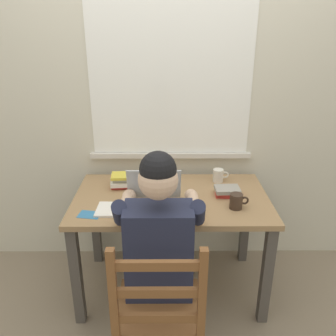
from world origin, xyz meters
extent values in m
plane|color=gray|center=(0.00, 0.00, 0.00)|extent=(8.00, 8.00, 0.00)
cube|color=beige|center=(0.00, 0.44, 1.30)|extent=(6.00, 0.04, 2.60)
cube|color=white|center=(0.00, 0.42, 1.39)|extent=(1.12, 0.01, 1.03)
cube|color=beige|center=(0.00, 0.41, 0.86)|extent=(1.18, 0.06, 0.04)
cube|color=#9E7A51|center=(0.00, 0.00, 0.71)|extent=(1.25, 0.72, 0.03)
cube|color=#4C4742|center=(-0.58, -0.31, 0.34)|extent=(0.06, 0.06, 0.69)
cube|color=#4C4742|center=(0.58, -0.31, 0.34)|extent=(0.06, 0.06, 0.69)
cube|color=#4C4742|center=(-0.58, 0.31, 0.34)|extent=(0.06, 0.06, 0.69)
cube|color=#4C4742|center=(0.58, 0.31, 0.34)|extent=(0.06, 0.06, 0.69)
cube|color=#232842|center=(-0.07, -0.54, 0.69)|extent=(0.34, 0.20, 0.50)
sphere|color=#DBB293|center=(-0.07, -0.54, 1.09)|extent=(0.19, 0.19, 0.19)
sphere|color=black|center=(-0.07, -0.54, 1.14)|extent=(0.17, 0.17, 0.17)
cube|color=black|center=(-0.07, -0.46, 1.12)|extent=(0.13, 0.10, 0.01)
cylinder|color=#38383D|center=(-0.16, -0.34, 0.44)|extent=(0.13, 0.40, 0.13)
cylinder|color=#38383D|center=(0.02, -0.34, 0.44)|extent=(0.13, 0.40, 0.13)
cylinder|color=#38383D|center=(-0.16, -0.14, 0.22)|extent=(0.10, 0.10, 0.44)
cylinder|color=#38383D|center=(0.02, -0.14, 0.22)|extent=(0.10, 0.10, 0.44)
cylinder|color=#232842|center=(-0.27, -0.45, 0.86)|extent=(0.10, 0.26, 0.24)
cylinder|color=#DBB293|center=(-0.27, -0.22, 0.77)|extent=(0.07, 0.28, 0.07)
sphere|color=#DBB293|center=(-0.26, -0.08, 0.77)|extent=(0.08, 0.08, 0.08)
cylinder|color=#232842|center=(0.13, -0.45, 0.86)|extent=(0.10, 0.26, 0.24)
cylinder|color=#DBB293|center=(0.13, -0.22, 0.77)|extent=(0.07, 0.28, 0.07)
sphere|color=#DBB293|center=(0.12, -0.08, 0.77)|extent=(0.08, 0.08, 0.08)
cube|color=brown|center=(-0.07, -0.66, 0.43)|extent=(0.42, 0.42, 0.02)
cube|color=brown|center=(0.12, -0.47, 0.21)|extent=(0.04, 0.04, 0.42)
cube|color=brown|center=(-0.26, -0.47, 0.21)|extent=(0.04, 0.04, 0.42)
cube|color=brown|center=(0.12, -0.85, 0.68)|extent=(0.04, 0.04, 0.48)
cube|color=brown|center=(-0.26, -0.85, 0.68)|extent=(0.04, 0.04, 0.48)
cube|color=brown|center=(-0.07, -0.85, 0.56)|extent=(0.36, 0.02, 0.04)
cube|color=brown|center=(-0.07, -0.85, 0.70)|extent=(0.36, 0.02, 0.04)
cube|color=brown|center=(-0.07, -0.85, 0.84)|extent=(0.36, 0.02, 0.04)
cube|color=#ADAFB2|center=(-0.11, -0.22, 0.73)|extent=(0.33, 0.23, 0.02)
cube|color=silver|center=(-0.11, -0.22, 0.74)|extent=(0.29, 0.17, 0.00)
cube|color=#ADAFB2|center=(-0.11, -0.07, 0.84)|extent=(0.33, 0.08, 0.21)
cube|color=#99A8B2|center=(-0.11, -0.07, 0.84)|extent=(0.29, 0.06, 0.18)
ellipsoid|color=#ADAFB2|center=(0.12, -0.21, 0.74)|extent=(0.06, 0.10, 0.03)
cylinder|color=silver|center=(0.33, 0.23, 0.77)|extent=(0.07, 0.07, 0.09)
torus|color=silver|center=(0.38, 0.23, 0.77)|extent=(0.05, 0.01, 0.05)
cylinder|color=#38281E|center=(0.39, -0.16, 0.77)|extent=(0.08, 0.08, 0.09)
torus|color=#38281E|center=(0.44, -0.16, 0.77)|extent=(0.05, 0.01, 0.05)
cube|color=#BC332D|center=(-0.31, 0.16, 0.73)|extent=(0.20, 0.12, 0.02)
cube|color=white|center=(-0.32, 0.15, 0.76)|extent=(0.19, 0.14, 0.03)
cube|color=gray|center=(-0.31, 0.15, 0.78)|extent=(0.17, 0.11, 0.03)
cube|color=gold|center=(-0.32, 0.14, 0.81)|extent=(0.17, 0.13, 0.02)
cube|color=#BC332D|center=(0.37, 0.02, 0.74)|extent=(0.17, 0.12, 0.03)
cube|color=gray|center=(0.36, 0.01, 0.77)|extent=(0.16, 0.13, 0.02)
cube|color=white|center=(-0.35, -0.18, 0.73)|extent=(0.20, 0.18, 0.01)
cube|color=teal|center=(-0.48, -0.23, 0.72)|extent=(0.14, 0.11, 0.00)
camera|label=1|loc=(-0.03, -2.04, 1.76)|focal=37.86mm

